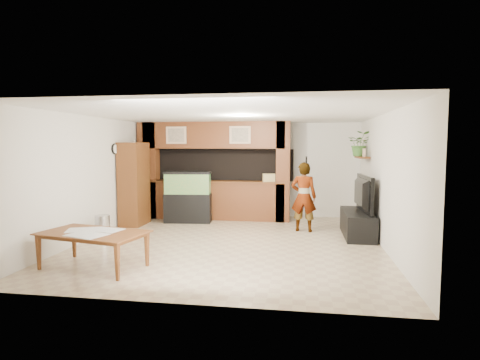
% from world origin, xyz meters
% --- Properties ---
extents(floor, '(6.50, 6.50, 0.00)m').
position_xyz_m(floor, '(0.00, 0.00, 0.00)').
color(floor, tan).
rests_on(floor, ground).
extents(ceiling, '(6.50, 6.50, 0.00)m').
position_xyz_m(ceiling, '(0.00, 0.00, 2.60)').
color(ceiling, white).
rests_on(ceiling, wall_back).
extents(wall_back, '(6.00, 0.00, 6.00)m').
position_xyz_m(wall_back, '(0.00, 3.25, 1.30)').
color(wall_back, silver).
rests_on(wall_back, floor).
extents(wall_left, '(0.00, 6.50, 6.50)m').
position_xyz_m(wall_left, '(-3.00, 0.00, 1.30)').
color(wall_left, silver).
rests_on(wall_left, floor).
extents(wall_right, '(0.00, 6.50, 6.50)m').
position_xyz_m(wall_right, '(3.00, 0.00, 1.30)').
color(wall_right, silver).
rests_on(wall_right, floor).
extents(partition, '(4.20, 0.99, 2.60)m').
position_xyz_m(partition, '(-0.95, 2.64, 1.31)').
color(partition, brown).
rests_on(partition, floor).
extents(wall_clock, '(0.05, 0.25, 0.25)m').
position_xyz_m(wall_clock, '(-2.97, 1.00, 1.90)').
color(wall_clock, black).
rests_on(wall_clock, wall_left).
extents(wall_shelf, '(0.25, 0.90, 0.04)m').
position_xyz_m(wall_shelf, '(2.85, 1.95, 1.70)').
color(wall_shelf, brown).
rests_on(wall_shelf, wall_right).
extents(pantry_cabinet, '(0.51, 0.84, 2.05)m').
position_xyz_m(pantry_cabinet, '(-2.70, 1.45, 1.03)').
color(pantry_cabinet, brown).
rests_on(pantry_cabinet, floor).
extents(trash_can, '(0.30, 0.30, 0.55)m').
position_xyz_m(trash_can, '(-2.62, -0.35, 0.28)').
color(trash_can, '#B2B2B7').
rests_on(trash_can, floor).
extents(aquarium, '(1.19, 0.45, 1.32)m').
position_xyz_m(aquarium, '(-1.46, 1.95, 0.64)').
color(aquarium, black).
rests_on(aquarium, floor).
extents(tv_stand, '(0.60, 1.63, 0.54)m').
position_xyz_m(tv_stand, '(2.65, 1.00, 0.27)').
color(tv_stand, black).
rests_on(tv_stand, floor).
extents(television, '(0.27, 1.39, 0.80)m').
position_xyz_m(television, '(2.65, 1.00, 0.94)').
color(television, black).
rests_on(television, tv_stand).
extents(photo_frame, '(0.05, 0.15, 0.19)m').
position_xyz_m(photo_frame, '(2.85, 1.66, 1.82)').
color(photo_frame, tan).
rests_on(photo_frame, wall_shelf).
extents(potted_plant, '(0.63, 0.58, 0.61)m').
position_xyz_m(potted_plant, '(2.82, 2.15, 2.02)').
color(potted_plant, '#39692A').
rests_on(potted_plant, wall_shelf).
extents(person, '(0.63, 0.45, 1.61)m').
position_xyz_m(person, '(1.48, 1.30, 0.80)').
color(person, '#9D7756').
rests_on(person, floor).
extents(microphone, '(0.04, 0.11, 0.17)m').
position_xyz_m(microphone, '(1.53, 1.14, 1.66)').
color(microphone, black).
rests_on(microphone, person).
extents(dining_table, '(1.84, 1.26, 0.59)m').
position_xyz_m(dining_table, '(-1.90, -2.06, 0.30)').
color(dining_table, brown).
rests_on(dining_table, floor).
extents(newspaper_a, '(0.65, 0.56, 0.01)m').
position_xyz_m(newspaper_a, '(-2.11, -1.91, 0.60)').
color(newspaper_a, silver).
rests_on(newspaper_a, dining_table).
extents(newspaper_b, '(0.69, 0.59, 0.01)m').
position_xyz_m(newspaper_b, '(-1.88, -2.26, 0.60)').
color(newspaper_b, silver).
rests_on(newspaper_b, dining_table).
extents(newspaper_c, '(0.56, 0.46, 0.01)m').
position_xyz_m(newspaper_c, '(-1.75, -1.86, 0.60)').
color(newspaper_c, silver).
rests_on(newspaper_c, dining_table).
extents(counter_box, '(0.35, 0.27, 0.21)m').
position_xyz_m(counter_box, '(0.58, 2.45, 1.14)').
color(counter_box, tan).
rests_on(counter_box, partition).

